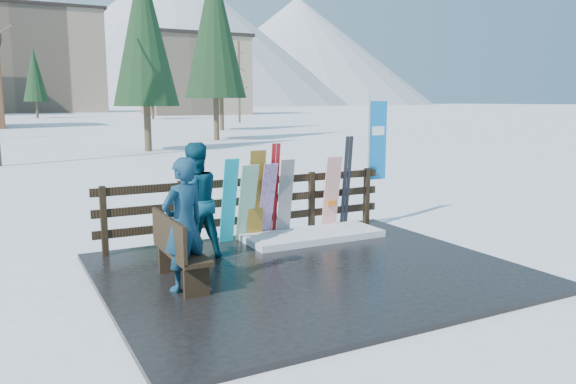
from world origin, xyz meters
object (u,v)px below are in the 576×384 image
snowboard_2 (256,196)px  rental_flag (376,145)px  person_front (184,224)px  bench (177,248)px  snowboard_0 (229,201)px  snowboard_3 (267,201)px  person_back (194,201)px  snowboard_5 (331,194)px  snowboard_4 (285,198)px  snowboard_1 (247,203)px

snowboard_2 → rental_flag: (2.81, 0.27, 0.78)m
person_front → bench: bearing=-102.4°
bench → snowboard_0: (1.48, 1.76, 0.25)m
snowboard_0 → person_front: (-1.44, -2.00, 0.13)m
snowboard_3 → person_front: size_ratio=0.81×
snowboard_0 → person_back: 1.07m
snowboard_0 → person_back: size_ratio=0.84×
snowboard_5 → rental_flag: rental_flag is taller
bench → rental_flag: rental_flag is taller
snowboard_0 → snowboard_4: bearing=-0.0°
snowboard_5 → person_back: size_ratio=0.79×
bench → snowboard_2: (2.00, 1.76, 0.31)m
snowboard_1 → snowboard_2: (0.18, -0.00, 0.12)m
snowboard_0 → person_front: person_front is taller
snowboard_4 → snowboard_3: bearing=180.0°
snowboard_5 → snowboard_4: bearing=-180.0°
bench → snowboard_0: snowboard_0 is taller
snowboard_2 → snowboard_4: 0.59m
rental_flag → person_front: size_ratio=1.45×
person_front → snowboard_1: bearing=-152.1°
snowboard_1 → rental_flag: bearing=5.2°
snowboard_4 → person_back: 2.06m
snowboard_0 → snowboard_5: size_ratio=1.06×
snowboard_1 → snowboard_2: bearing=-0.0°
snowboard_3 → snowboard_0: bearing=180.0°
snowboard_3 → snowboard_5: snowboard_5 is taller
snowboard_0 → rental_flag: bearing=4.6°
snowboard_0 → person_front: bearing=-125.8°
snowboard_2 → person_back: person_back is taller
snowboard_1 → rental_flag: (2.99, 0.27, 0.90)m
snowboard_5 → rental_flag: bearing=12.5°
snowboard_0 → snowboard_1: size_ratio=1.08×
rental_flag → snowboard_1: bearing=-174.8°
bench → snowboard_1: size_ratio=1.04×
person_back → snowboard_0: bearing=-149.6°
bench → person_front: bearing=-82.0°
snowboard_4 → rental_flag: rental_flag is taller
snowboard_1 → snowboard_4: size_ratio=0.99×
person_front → person_back: 1.49m
snowboard_0 → snowboard_3: bearing=0.0°
bench → snowboard_2: snowboard_2 is taller
snowboard_0 → snowboard_3: (0.74, 0.00, -0.06)m
snowboard_4 → person_front: 3.25m
snowboard_3 → rental_flag: size_ratio=0.56×
snowboard_5 → person_front: (-3.56, -2.00, 0.16)m
snowboard_0 → snowboard_2: size_ratio=0.94×
snowboard_2 → rental_flag: bearing=5.5°
snowboard_4 → snowboard_0: bearing=180.0°
rental_flag → person_back: rental_flag is taller
snowboard_1 → rental_flag: 3.14m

